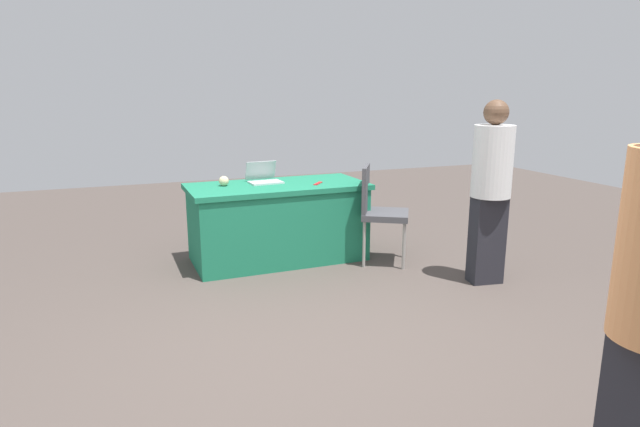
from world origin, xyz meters
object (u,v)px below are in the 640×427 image
table_foreground (278,222)px  laptop_silver (264,179)px  scissors_red (318,183)px  yarn_ball (224,181)px  chair_near_front (378,207)px  person_presenter (491,184)px

table_foreground → laptop_silver: (0.09, -0.14, 0.42)m
table_foreground → scissors_red: scissors_red is taller
scissors_red → yarn_ball: bearing=-64.3°
chair_near_front → laptop_silver: bearing=-89.4°
chair_near_front → yarn_ball: chair_near_front is taller
person_presenter → laptop_silver: (1.63, -1.44, -0.08)m
chair_near_front → scissors_red: (0.52, -0.31, 0.22)m
chair_near_front → laptop_silver: (0.99, -0.58, 0.26)m
table_foreground → chair_near_front: size_ratio=1.83×
laptop_silver → scissors_red: bearing=146.4°
laptop_silver → scissors_red: size_ratio=1.88×
chair_near_front → laptop_silver: laptop_silver is taller
laptop_silver → yarn_ball: size_ratio=3.51×
yarn_ball → scissors_red: yarn_ball is taller
table_foreground → person_presenter: (-1.53, 1.30, 0.50)m
chair_near_front → person_presenter: (-0.64, 0.86, 0.33)m
table_foreground → laptop_silver: size_ratio=5.22×
yarn_ball → table_foreground: bearing=170.0°
yarn_ball → scissors_red: size_ratio=0.53×
chair_near_front → scissors_red: size_ratio=5.37×
laptop_silver → yarn_ball: (0.42, 0.05, 0.01)m
chair_near_front → yarn_ball: bearing=-79.7°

